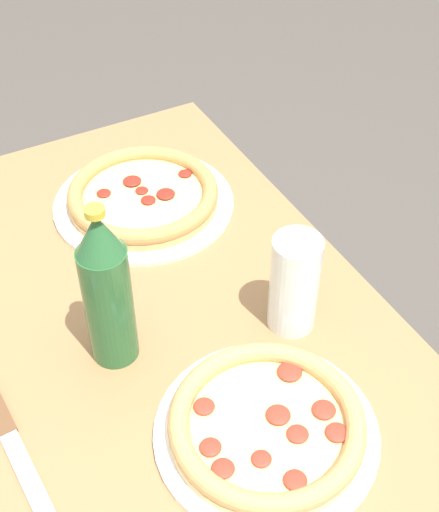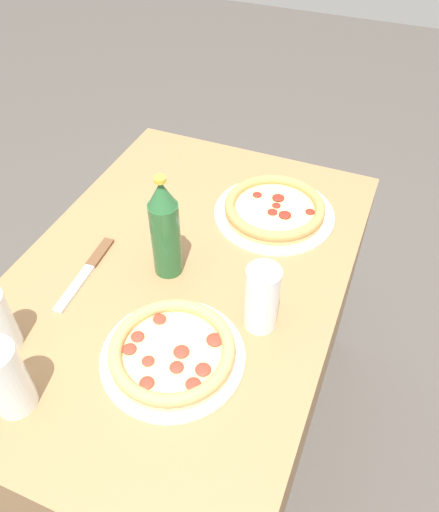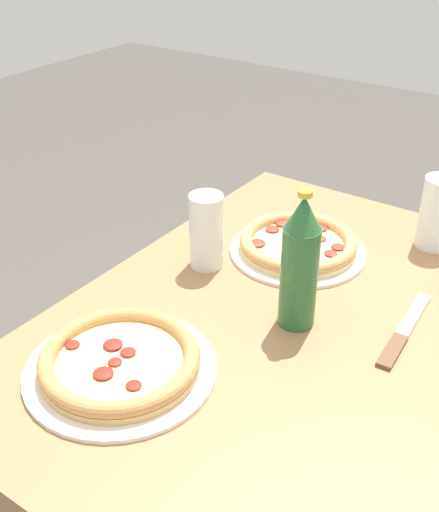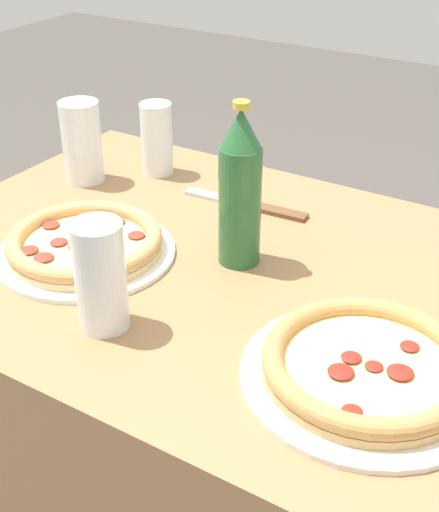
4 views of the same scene
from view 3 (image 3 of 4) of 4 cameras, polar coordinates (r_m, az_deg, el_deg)
name	(u,v)px [view 3 (image 3 of 4)]	position (r m, az deg, el deg)	size (l,w,h in m)	color
table	(274,462)	(1.41, 4.89, -17.78)	(1.07, 0.73, 0.75)	#997047
pizza_pepperoni	(298,245)	(1.34, 6.98, 1.02)	(0.28, 0.28, 0.04)	white
pizza_margherita	(120,362)	(1.04, -8.85, -9.31)	(0.31, 0.31, 0.04)	silver
glass_orange_juice	(206,232)	(1.26, -1.17, 2.11)	(0.07, 0.07, 0.15)	white
glass_mango_juice	(437,216)	(1.41, 18.77, 3.35)	(0.07, 0.07, 0.15)	white
beer_bottle	(298,265)	(1.08, 7.03, -0.77)	(0.06, 0.06, 0.26)	#286033
knife	(403,332)	(1.15, 16.02, -6.54)	(0.24, 0.04, 0.01)	brown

